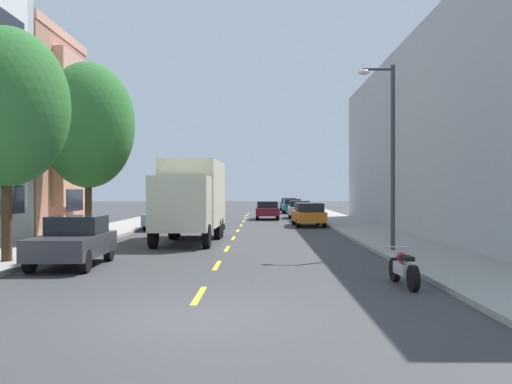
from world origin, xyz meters
name	(u,v)px	position (x,y,z in m)	size (l,w,h in m)	color
ground_plane	(243,223)	(0.00, 30.00, 0.00)	(160.00, 160.00, 0.00)	#38383A
sidewalk_left	(136,223)	(-7.10, 28.00, 0.07)	(3.20, 120.00, 0.14)	#99968E
sidewalk_right	(348,224)	(7.10, 28.00, 0.07)	(3.20, 120.00, 0.14)	#99968E
lane_centerline_dashes	(239,228)	(0.00, 24.50, 0.00)	(0.14, 47.20, 0.01)	yellow
apartment_block_opposite	(495,139)	(13.70, 20.00, 5.02)	(10.00, 36.00, 10.04)	#A8A8AD
street_tree_nearest	(7,107)	(-6.40, 6.90, 4.82)	(3.76, 3.76, 7.12)	#47331E
street_tree_second	(88,125)	(-6.40, 15.13, 5.21)	(4.12, 4.12, 7.89)	#47331E
street_lamp	(389,143)	(5.95, 10.31, 4.02)	(1.35, 0.28, 6.68)	#38383D
delivery_box_truck	(191,196)	(-1.79, 15.25, 2.02)	(2.58, 7.51, 3.63)	beige
parked_sedan_forest	(208,205)	(-4.21, 48.45, 0.75)	(1.89, 4.54, 1.43)	#194C28
parked_sedan_white	(300,209)	(4.47, 36.87, 0.75)	(1.93, 4.55, 1.43)	silver
parked_wagon_sky	(166,216)	(-4.28, 23.19, 0.80)	(1.93, 4.74, 1.50)	#7A9EC6
parked_wagon_orange	(308,214)	(4.33, 26.09, 0.80)	(1.92, 4.74, 1.50)	orange
parked_sedan_teal	(292,206)	(4.37, 46.93, 0.75)	(1.87, 4.53, 1.43)	#195B60
parked_hatchback_charcoal	(74,241)	(-4.32, 6.79, 0.76)	(1.83, 4.04, 1.50)	#333338
parked_hatchback_red	(181,211)	(-4.50, 31.28, 0.76)	(1.76, 4.01, 1.50)	#AD1E1E
parked_sedan_navy	(289,204)	(4.38, 54.70, 0.75)	(1.86, 4.53, 1.43)	navy
moving_burgundy_sedan	(267,210)	(1.80, 34.80, 0.75)	(1.80, 4.50, 1.43)	maroon
parked_motorcycle	(403,269)	(4.75, 3.25, 0.41)	(0.62, 2.05, 0.90)	black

